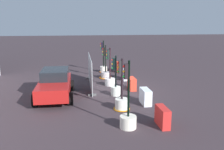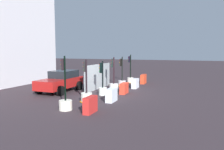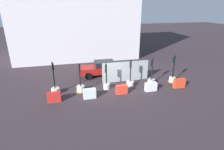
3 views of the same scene
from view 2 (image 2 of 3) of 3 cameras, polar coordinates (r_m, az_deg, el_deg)
ground_plane at (r=17.69m, az=0.13°, el=-4.41°), size 120.00×120.00×0.00m
traffic_light_0 at (r=12.88m, az=-11.40°, el=-6.32°), size 0.71×0.71×2.94m
traffic_light_1 at (r=14.68m, az=-6.30°, el=-4.91°), size 0.86×0.86×2.67m
traffic_light_2 at (r=16.76m, az=-2.34°, el=-3.19°), size 0.59×0.59×2.49m
traffic_light_3 at (r=18.91m, az=0.43°, el=-2.28°), size 0.72×0.72×2.68m
traffic_light_4 at (r=21.01m, az=2.48°, el=-1.62°), size 1.00×1.00×2.64m
traffic_light_5 at (r=23.14m, az=4.53°, el=-0.65°), size 0.79×0.79×2.80m
construction_barrier_0 at (r=12.12m, az=-5.37°, el=-7.31°), size 1.06×0.38×0.86m
construction_barrier_1 at (r=14.64m, az=-0.13°, el=-4.95°), size 1.07×0.45×0.84m
construction_barrier_2 at (r=17.33m, az=2.98°, el=-3.30°), size 1.02×0.43×0.80m
construction_barrier_3 at (r=19.90m, az=5.74°, el=-2.08°), size 1.08×0.42×0.80m
construction_barrier_4 at (r=22.70m, az=7.73°, el=-0.98°), size 1.14×0.39×0.89m
car_red_compact at (r=18.57m, az=-12.46°, el=-1.44°), size 4.26×2.16×1.63m
site_fence_panel at (r=19.35m, az=-3.41°, el=-0.50°), size 4.85×0.50×2.08m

